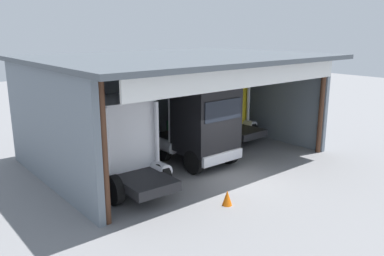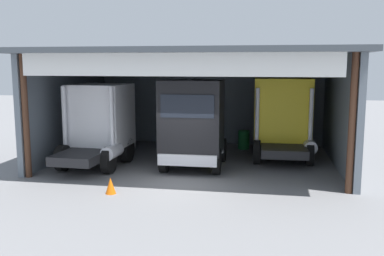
# 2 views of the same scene
# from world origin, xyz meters

# --- Properties ---
(ground_plane) EXTENTS (80.00, 80.00, 0.00)m
(ground_plane) POSITION_xyz_m (0.00, 0.00, 0.00)
(ground_plane) COLOR slate
(ground_plane) RESTS_ON ground
(workshop_shed) EXTENTS (13.01, 9.81, 4.95)m
(workshop_shed) POSITION_xyz_m (0.00, 5.04, 3.44)
(workshop_shed) COLOR slate
(workshop_shed) RESTS_ON ground
(truck_white_center_left_bay) EXTENTS (2.53, 4.53, 3.50)m
(truck_white_center_left_bay) POSITION_xyz_m (-4.00, 2.65, 1.85)
(truck_white_center_left_bay) COLOR white
(truck_white_center_left_bay) RESTS_ON ground
(truck_black_yard_outside) EXTENTS (2.63, 4.75, 3.74)m
(truck_black_yard_outside) POSITION_xyz_m (0.12, 2.53, 1.92)
(truck_black_yard_outside) COLOR black
(truck_black_yard_outside) RESTS_ON ground
(truck_yellow_center_bay) EXTENTS (2.78, 4.35, 3.73)m
(truck_yellow_center_bay) POSITION_xyz_m (3.85, 5.30, 1.98)
(truck_yellow_center_bay) COLOR yellow
(truck_yellow_center_bay) RESTS_ON ground
(oil_drum) EXTENTS (0.58, 0.58, 0.94)m
(oil_drum) POSITION_xyz_m (1.98, 7.28, 0.47)
(oil_drum) COLOR #197233
(oil_drum) RESTS_ON ground
(tool_cart) EXTENTS (0.90, 0.60, 1.00)m
(tool_cart) POSITION_xyz_m (-2.14, 7.92, 0.50)
(tool_cart) COLOR #1E59A5
(tool_cart) RESTS_ON ground
(traffic_cone) EXTENTS (0.36, 0.36, 0.56)m
(traffic_cone) POSITION_xyz_m (-2.02, -1.35, 0.28)
(traffic_cone) COLOR orange
(traffic_cone) RESTS_ON ground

